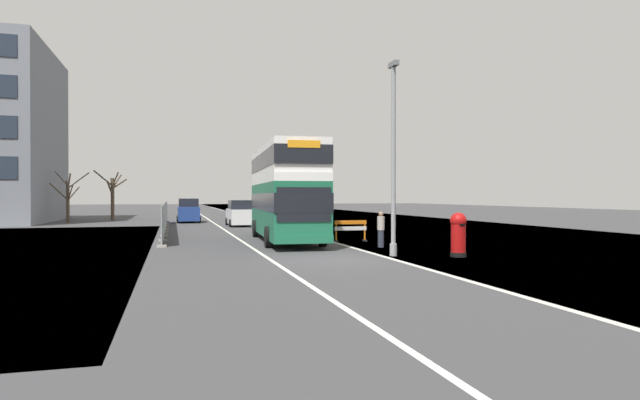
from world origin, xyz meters
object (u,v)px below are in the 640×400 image
lamppost_foreground (393,165)px  pedestrian_at_kerb (381,229)px  red_pillar_postbox (458,233)px  car_receding_mid (188,211)px  roadworks_barrier (350,228)px  double_decker_bus (285,191)px  car_oncoming_near (240,214)px

lamppost_foreground → pedestrian_at_kerb: 4.57m
red_pillar_postbox → car_receding_mid: (-9.45, 30.91, 0.06)m
roadworks_barrier → car_receding_mid: car_receding_mid is taller
double_decker_bus → pedestrian_at_kerb: double_decker_bus is taller
car_oncoming_near → pedestrian_at_kerb: car_oncoming_near is taller
red_pillar_postbox → pedestrian_at_kerb: 4.68m
double_decker_bus → pedestrian_at_kerb: bearing=-51.6°
double_decker_bus → car_receding_mid: bearing=101.3°
double_decker_bus → car_receding_mid: size_ratio=2.70×
red_pillar_postbox → car_receding_mid: car_receding_mid is taller
car_receding_mid → red_pillar_postbox: bearing=-73.0°
double_decker_bus → pedestrian_at_kerb: (3.62, -4.56, -1.80)m
red_pillar_postbox → roadworks_barrier: 7.99m
roadworks_barrier → pedestrian_at_kerb: 3.36m
red_pillar_postbox → car_oncoming_near: 24.59m
roadworks_barrier → red_pillar_postbox: bearing=-76.8°
double_decker_bus → lamppost_foreground: size_ratio=1.48×
lamppost_foreground → car_receding_mid: size_ratio=1.82×
car_receding_mid → lamppost_foreground: bearing=-76.7°
double_decker_bus → lamppost_foreground: 8.57m
red_pillar_postbox → car_oncoming_near: bearing=103.2°
lamppost_foreground → double_decker_bus: bearing=108.7°
double_decker_bus → car_receding_mid: double_decker_bus is taller
roadworks_barrier → car_receding_mid: bearing=108.2°
roadworks_barrier → car_oncoming_near: car_oncoming_near is taller
lamppost_foreground → roadworks_barrier: (0.53, 6.83, -2.94)m
roadworks_barrier → double_decker_bus: bearing=159.3°
roadworks_barrier → lamppost_foreground: bearing=-94.4°
red_pillar_postbox → double_decker_bus: bearing=119.5°
pedestrian_at_kerb → double_decker_bus: bearing=128.4°
double_decker_bus → roadworks_barrier: 3.99m
double_decker_bus → red_pillar_postbox: (5.08, -9.00, -1.68)m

